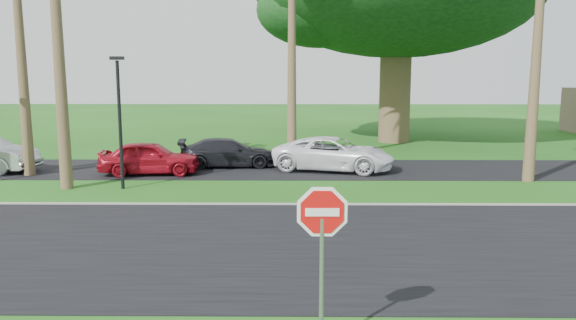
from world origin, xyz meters
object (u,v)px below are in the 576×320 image
Objects in this scene: car_red at (150,158)px; car_dark at (228,153)px; stop_sign_near at (322,233)px; car_minivan at (334,154)px.

car_dark is (2.95, 1.85, -0.06)m from car_red.
stop_sign_near reaches higher than car_minivan.
car_red is at bearing 113.58° from stop_sign_near.
car_red is at bearing 115.21° from car_dark.
car_red reaches higher than car_dark.
car_minivan is (4.53, -0.88, 0.08)m from car_dark.
car_dark is at bearing 101.49° from stop_sign_near.
car_red is at bearing 112.16° from car_minivan.
car_minivan reaches higher than car_red.
stop_sign_near is at bearing -161.11° from car_red.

